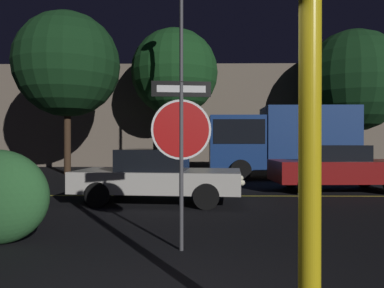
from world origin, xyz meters
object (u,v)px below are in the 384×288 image
(stop_sign, at_px, (181,131))
(street_lamp, at_px, (181,48))
(passing_car_3, at_px, (338,168))
(tree_0, at_px, (67,65))
(yellow_pole_right, at_px, (310,134))
(delivery_truck, at_px, (279,139))
(tree_2, at_px, (353,81))
(passing_car_2, at_px, (157,176))
(tree_1, at_px, (174,72))

(stop_sign, xyz_separation_m, street_lamp, (-0.45, 10.42, 3.78))
(passing_car_3, relative_size, tree_0, 0.55)
(street_lamp, xyz_separation_m, tree_0, (-5.50, 1.90, -0.29))
(yellow_pole_right, bearing_deg, tree_0, 114.73)
(delivery_truck, distance_m, tree_2, 7.62)
(passing_car_2, xyz_separation_m, delivery_truck, (4.47, 6.32, 0.97))
(passing_car_2, distance_m, tree_2, 15.16)
(tree_0, bearing_deg, tree_1, 30.71)
(tree_1, bearing_deg, passing_car_2, -88.76)
(delivery_truck, xyz_separation_m, tree_1, (-4.71, 4.71, 3.70))
(stop_sign, height_order, tree_2, tree_2)
(stop_sign, height_order, passing_car_3, stop_sign)
(stop_sign, relative_size, tree_1, 0.31)
(stop_sign, bearing_deg, delivery_truck, 64.25)
(passing_car_3, bearing_deg, yellow_pole_right, -23.61)
(tree_0, bearing_deg, passing_car_3, -28.76)
(delivery_truck, xyz_separation_m, tree_0, (-9.62, 1.79, 3.54))
(street_lamp, height_order, tree_2, street_lamp)
(tree_0, distance_m, tree_1, 5.72)
(tree_0, xyz_separation_m, tree_2, (14.69, 2.90, -0.34))
(street_lamp, height_order, tree_1, street_lamp)
(stop_sign, xyz_separation_m, tree_0, (-5.94, 12.32, 3.48))
(passing_car_3, bearing_deg, passing_car_2, -69.22)
(yellow_pole_right, height_order, tree_0, tree_0)
(tree_1, height_order, tree_2, tree_1)
(passing_car_2, height_order, street_lamp, street_lamp)
(yellow_pole_right, distance_m, passing_car_2, 7.25)
(passing_car_3, relative_size, delivery_truck, 0.70)
(stop_sign, distance_m, delivery_truck, 11.15)
(tree_0, bearing_deg, delivery_truck, -10.57)
(passing_car_2, xyz_separation_m, tree_2, (9.54, 11.01, 4.17))
(street_lamp, relative_size, tree_0, 1.05)
(stop_sign, bearing_deg, passing_car_2, 94.16)
(passing_car_3, height_order, tree_0, tree_0)
(passing_car_2, bearing_deg, street_lamp, -177.91)
(passing_car_2, relative_size, tree_2, 0.57)
(stop_sign, relative_size, tree_0, 0.31)
(street_lamp, relative_size, tree_2, 1.06)
(tree_1, bearing_deg, tree_2, -0.12)
(yellow_pole_right, distance_m, passing_car_3, 10.00)
(street_lamp, xyz_separation_m, tree_1, (-0.58, 4.82, -0.13))
(tree_1, bearing_deg, delivery_truck, -45.03)
(tree_0, bearing_deg, yellow_pole_right, -65.27)
(stop_sign, bearing_deg, tree_2, 53.61)
(delivery_truck, height_order, tree_2, tree_2)
(tree_0, relative_size, tree_2, 1.01)
(tree_1, bearing_deg, yellow_pole_right, -83.56)
(yellow_pole_right, xyz_separation_m, passing_car_3, (3.65, 9.26, -0.89))
(tree_0, distance_m, tree_2, 14.98)
(stop_sign, relative_size, yellow_pole_right, 0.75)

